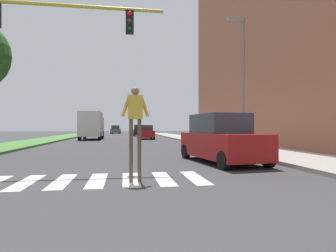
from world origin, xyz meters
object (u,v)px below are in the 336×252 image
object	(u,v)px
street_lamp_right	(242,72)
pedestrian_performer	(135,118)
sedan_distant	(139,131)
truck_box_delivery	(92,125)
suv_crossing	(221,139)
sedan_midblock	(146,133)
sedan_far_horizon	(116,130)

from	to	relation	value
street_lamp_right	pedestrian_performer	distance (m)	10.58
sedan_distant	truck_box_delivery	bearing A→B (deg)	-115.94
street_lamp_right	pedestrian_performer	world-z (taller)	street_lamp_right
suv_crossing	sedan_midblock	size ratio (longest dim) A/B	1.05
street_lamp_right	truck_box_delivery	size ratio (longest dim) A/B	1.21
sedan_distant	sedan_far_horizon	size ratio (longest dim) A/B	1.01
truck_box_delivery	sedan_distant	bearing A→B (deg)	64.06
pedestrian_performer	sedan_far_horizon	bearing A→B (deg)	92.10
sedan_far_horizon	truck_box_delivery	distance (m)	27.57
pedestrian_performer	street_lamp_right	bearing A→B (deg)	51.17
street_lamp_right	sedan_distant	bearing A→B (deg)	97.97
pedestrian_performer	truck_box_delivery	distance (m)	26.27
truck_box_delivery	suv_crossing	bearing A→B (deg)	-71.39
pedestrian_performer	sedan_distant	world-z (taller)	pedestrian_performer
suv_crossing	sedan_midblock	bearing A→B (deg)	93.38
street_lamp_right	suv_crossing	world-z (taller)	street_lamp_right
street_lamp_right	pedestrian_performer	size ratio (longest dim) A/B	3.01
street_lamp_right	sedan_far_horizon	xyz separation A→B (m)	(-8.33, 45.54, -3.78)
suv_crossing	sedan_far_horizon	size ratio (longest dim) A/B	1.08
sedan_distant	sedan_far_horizon	distance (m)	15.64
sedan_distant	sedan_far_horizon	xyz separation A→B (m)	(-4.07, 15.10, 0.00)
street_lamp_right	sedan_midblock	bearing A→B (deg)	102.56
truck_box_delivery	sedan_far_horizon	bearing A→B (deg)	85.93
sedan_distant	sedan_midblock	bearing A→B (deg)	-89.22
street_lamp_right	sedan_distant	distance (m)	30.97
street_lamp_right	suv_crossing	xyz separation A→B (m)	(-2.76, -4.29, -3.66)
pedestrian_performer	suv_crossing	bearing A→B (deg)	45.10
street_lamp_right	sedan_midblock	world-z (taller)	street_lamp_right
sedan_far_horizon	truck_box_delivery	world-z (taller)	truck_box_delivery
sedan_midblock	sedan_distant	world-z (taller)	sedan_distant
suv_crossing	truck_box_delivery	world-z (taller)	truck_box_delivery
sedan_midblock	sedan_far_horizon	bearing A→B (deg)	98.86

